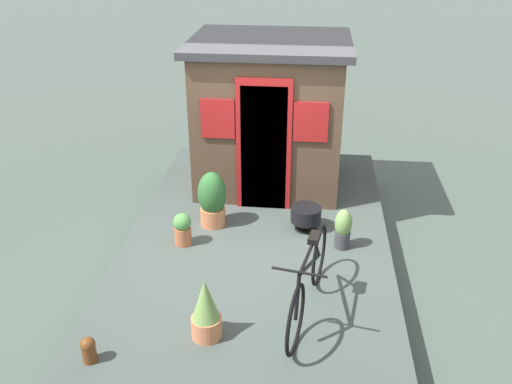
{
  "coord_description": "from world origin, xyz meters",
  "views": [
    {
      "loc": [
        -5.84,
        -0.61,
        3.97
      ],
      "look_at": [
        -0.2,
        0.0,
        1.09
      ],
      "focal_mm": 38.36,
      "sensor_mm": 36.0,
      "label": 1
    }
  ],
  "objects_px": {
    "potted_plant_basil": "(343,228)",
    "potted_plant_mint": "(212,199)",
    "potted_plant_thyme": "(183,229)",
    "bicycle": "(308,281)",
    "houseboat_cabin": "(270,113)",
    "charcoal_grill": "(306,215)",
    "potted_plant_ivy": "(206,310)",
    "mooring_bollard": "(89,349)"
  },
  "relations": [
    {
      "from": "potted_plant_basil",
      "to": "potted_plant_ivy",
      "type": "distance_m",
      "value": 2.17
    },
    {
      "from": "mooring_bollard",
      "to": "potted_plant_basil",
      "type": "bearing_deg",
      "value": -46.98
    },
    {
      "from": "potted_plant_basil",
      "to": "bicycle",
      "type": "bearing_deg",
      "value": 162.86
    },
    {
      "from": "potted_plant_ivy",
      "to": "potted_plant_thyme",
      "type": "bearing_deg",
      "value": 20.48
    },
    {
      "from": "houseboat_cabin",
      "to": "potted_plant_basil",
      "type": "distance_m",
      "value": 2.22
    },
    {
      "from": "bicycle",
      "to": "charcoal_grill",
      "type": "distance_m",
      "value": 1.64
    },
    {
      "from": "bicycle",
      "to": "potted_plant_thyme",
      "type": "xyz_separation_m",
      "value": [
        1.12,
        1.53,
        -0.16
      ]
    },
    {
      "from": "bicycle",
      "to": "potted_plant_ivy",
      "type": "relative_size",
      "value": 2.7
    },
    {
      "from": "potted_plant_mint",
      "to": "houseboat_cabin",
      "type": "bearing_deg",
      "value": -22.99
    },
    {
      "from": "bicycle",
      "to": "potted_plant_mint",
      "type": "bearing_deg",
      "value": 37.65
    },
    {
      "from": "houseboat_cabin",
      "to": "potted_plant_basil",
      "type": "height_order",
      "value": "houseboat_cabin"
    },
    {
      "from": "potted_plant_basil",
      "to": "potted_plant_thyme",
      "type": "height_order",
      "value": "potted_plant_basil"
    },
    {
      "from": "charcoal_grill",
      "to": "mooring_bollard",
      "type": "relative_size",
      "value": 1.49
    },
    {
      "from": "mooring_bollard",
      "to": "charcoal_grill",
      "type": "bearing_deg",
      "value": -36.27
    },
    {
      "from": "bicycle",
      "to": "houseboat_cabin",
      "type": "bearing_deg",
      "value": 12.07
    },
    {
      "from": "potted_plant_thyme",
      "to": "potted_plant_basil",
      "type": "bearing_deg",
      "value": -86.09
    },
    {
      "from": "potted_plant_basil",
      "to": "potted_plant_ivy",
      "type": "height_order",
      "value": "potted_plant_ivy"
    },
    {
      "from": "potted_plant_basil",
      "to": "potted_plant_mint",
      "type": "height_order",
      "value": "potted_plant_mint"
    },
    {
      "from": "potted_plant_basil",
      "to": "mooring_bollard",
      "type": "distance_m",
      "value": 3.15
    },
    {
      "from": "potted_plant_basil",
      "to": "houseboat_cabin",
      "type": "bearing_deg",
      "value": 30.11
    },
    {
      "from": "potted_plant_ivy",
      "to": "potted_plant_thyme",
      "type": "distance_m",
      "value": 1.69
    },
    {
      "from": "houseboat_cabin",
      "to": "bicycle",
      "type": "xyz_separation_m",
      "value": [
        -3.04,
        -0.65,
        -0.68
      ]
    },
    {
      "from": "potted_plant_basil",
      "to": "potted_plant_thyme",
      "type": "xyz_separation_m",
      "value": [
        -0.13,
        1.92,
        -0.05
      ]
    },
    {
      "from": "bicycle",
      "to": "mooring_bollard",
      "type": "height_order",
      "value": "bicycle"
    },
    {
      "from": "potted_plant_mint",
      "to": "potted_plant_thyme",
      "type": "bearing_deg",
      "value": 151.13
    },
    {
      "from": "bicycle",
      "to": "potted_plant_basil",
      "type": "bearing_deg",
      "value": -17.14
    },
    {
      "from": "potted_plant_ivy",
      "to": "houseboat_cabin",
      "type": "bearing_deg",
      "value": -4.68
    },
    {
      "from": "bicycle",
      "to": "potted_plant_ivy",
      "type": "bearing_deg",
      "value": 116.2
    },
    {
      "from": "bicycle",
      "to": "charcoal_grill",
      "type": "xyz_separation_m",
      "value": [
        1.63,
        0.06,
        -0.17
      ]
    },
    {
      "from": "potted_plant_mint",
      "to": "potted_plant_basil",
      "type": "bearing_deg",
      "value": -102.74
    },
    {
      "from": "houseboat_cabin",
      "to": "charcoal_grill",
      "type": "xyz_separation_m",
      "value": [
        -1.41,
        -0.59,
        -0.85
      ]
    },
    {
      "from": "potted_plant_mint",
      "to": "mooring_bollard",
      "type": "xyz_separation_m",
      "value": [
        -2.52,
        0.67,
        -0.23
      ]
    },
    {
      "from": "bicycle",
      "to": "potted_plant_basil",
      "type": "height_order",
      "value": "bicycle"
    },
    {
      "from": "potted_plant_mint",
      "to": "charcoal_grill",
      "type": "bearing_deg",
      "value": -89.52
    },
    {
      "from": "potted_plant_basil",
      "to": "charcoal_grill",
      "type": "relative_size",
      "value": 1.31
    },
    {
      "from": "potted_plant_basil",
      "to": "potted_plant_mint",
      "type": "xyz_separation_m",
      "value": [
        0.37,
        1.64,
        0.11
      ]
    },
    {
      "from": "bicycle",
      "to": "potted_plant_basil",
      "type": "relative_size",
      "value": 3.42
    },
    {
      "from": "potted_plant_mint",
      "to": "potted_plant_ivy",
      "type": "height_order",
      "value": "potted_plant_mint"
    },
    {
      "from": "potted_plant_ivy",
      "to": "potted_plant_thyme",
      "type": "xyz_separation_m",
      "value": [
        1.58,
        0.59,
        -0.1
      ]
    },
    {
      "from": "charcoal_grill",
      "to": "potted_plant_thyme",
      "type": "bearing_deg",
      "value": 109.21
    },
    {
      "from": "houseboat_cabin",
      "to": "potted_plant_basil",
      "type": "bearing_deg",
      "value": -149.89
    },
    {
      "from": "bicycle",
      "to": "charcoal_grill",
      "type": "relative_size",
      "value": 4.49
    }
  ]
}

